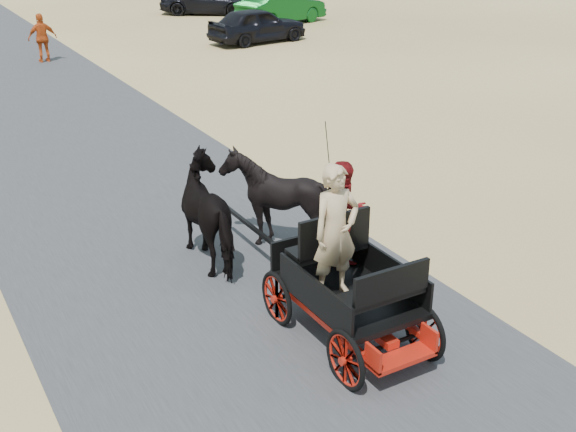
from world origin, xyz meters
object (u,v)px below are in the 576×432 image
horse_right (274,199)px  car_b (281,7)px  pedestrian (43,38)px  car_c (206,0)px  horse_left (215,212)px  car_a (257,25)px  carriage (348,314)px

horse_right → car_b: 23.66m
horse_right → pedestrian: 17.35m
horse_right → car_c: bearing=-111.8°
horse_left → car_a: size_ratio=0.48×
carriage → pedestrian: 20.37m
carriage → car_c: size_ratio=0.51×
horse_right → car_b: size_ratio=0.37×
pedestrian → car_b: bearing=-164.7°
horse_left → car_b: horse_left is taller
carriage → pedestrian: (0.69, 20.35, 0.50)m
pedestrian → car_a: 8.51m
horse_left → car_b: bearing=-122.2°
horse_right → car_b: bearing=-120.0°
horse_left → carriage: bearing=100.4°
car_b → pedestrian: bearing=89.9°
carriage → car_c: bearing=69.3°
horse_right → car_b: (11.82, 20.50, -0.09)m
car_a → car_c: bearing=-16.6°
horse_right → horse_left: bearing=0.0°
pedestrian → horse_right: bearing=89.7°
horse_left → car_c: size_ratio=0.43×
car_c → car_b: bearing=-126.1°
car_a → car_c: car_a is taller
pedestrian → horse_left: bearing=86.1°
horse_right → car_a: horse_right is taller
horse_right → car_c: 27.07m
carriage → pedestrian: size_ratio=1.39×
carriage → horse_left: bearing=100.4°
horse_left → car_a: horse_left is taller
horse_left → pedestrian: (1.24, 17.35, 0.02)m
horse_left → horse_right: bearing=-180.0°
pedestrian → car_b: pedestrian is taller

